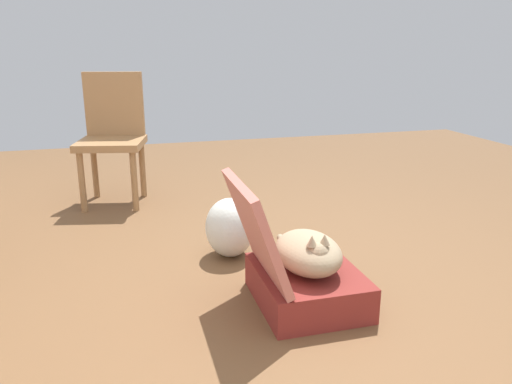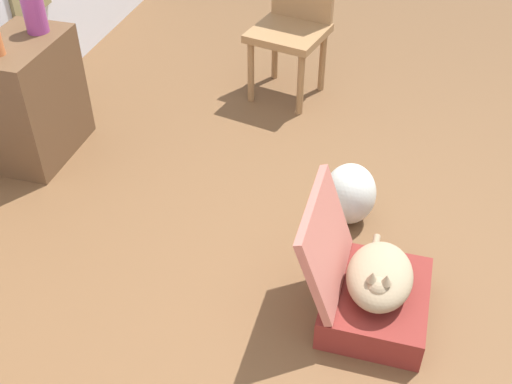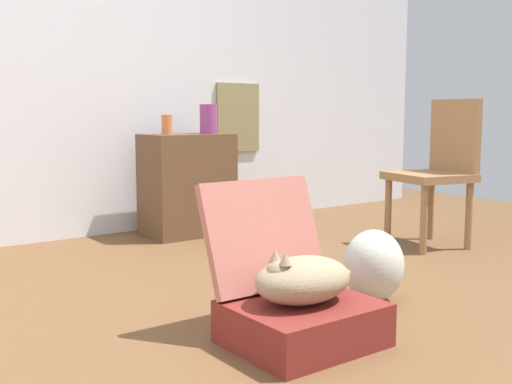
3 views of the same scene
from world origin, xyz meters
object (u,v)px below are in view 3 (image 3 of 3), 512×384
Objects in this scene: cat at (302,279)px; suitcase_base at (303,323)px; vase_tall at (167,125)px; side_table at (187,185)px; plastic_bag_white at (374,266)px; vase_short at (208,119)px; chair at (438,167)px.

suitcase_base is at bearing -4.87° from cat.
vase_tall reaches higher than cat.
vase_tall is (-0.15, 0.01, 0.42)m from side_table.
plastic_bag_white is 0.46× the size of side_table.
plastic_bag_white is 1.94m from vase_short.
side_table is (0.72, 2.08, 0.27)m from suitcase_base.
side_table is 3.47× the size of vase_short.
chair is (1.26, -1.27, -0.26)m from vase_tall.
vase_short is at bearing 66.77° from suitcase_base.
vase_short reaches higher than suitcase_base.
suitcase_base is 0.55× the size of chair.
side_table is (0.11, 1.86, 0.19)m from plastic_bag_white.
side_table is at bearing 86.54° from plastic_bag_white.
vase_short is 0.22× the size of chair.
vase_tall is 0.65× the size of vase_short.
vase_short reaches higher than plastic_bag_white.
cat is 2.22m from vase_tall.
cat is 0.50× the size of chair.
vase_tall is at bearing 91.12° from plastic_bag_white.
chair is (0.96, -1.22, -0.30)m from vase_short.
chair is (1.11, -1.27, 0.16)m from side_table.
chair is (1.84, 0.81, 0.26)m from cat.
chair is at bearing -45.31° from vase_tall.
cat is 1.44× the size of plastic_bag_white.
vase_short is (0.26, 1.81, 0.64)m from plastic_bag_white.
plastic_bag_white is 1.40m from chair.
side_table reaches higher than cat.
chair reaches higher than plastic_bag_white.
suitcase_base is at bearing -53.87° from chair.
suitcase_base is 0.17m from cat.
chair is at bearing -48.76° from side_table.
chair is (1.22, 0.59, 0.34)m from plastic_bag_white.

